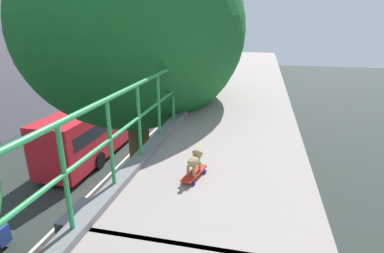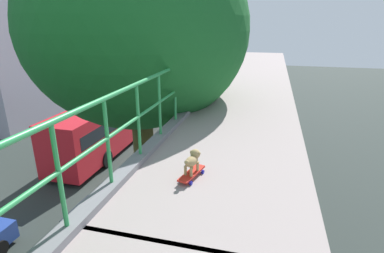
{
  "view_description": "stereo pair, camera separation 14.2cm",
  "coord_description": "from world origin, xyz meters",
  "px_view_note": "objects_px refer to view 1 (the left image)",
  "views": [
    {
      "loc": [
        1.34,
        -0.77,
        7.84
      ],
      "look_at": [
        0.36,
        3.54,
        6.31
      ],
      "focal_mm": 28.4,
      "sensor_mm": 36.0,
      "label": 1
    },
    {
      "loc": [
        1.48,
        -0.74,
        7.84
      ],
      "look_at": [
        0.36,
        3.54,
        6.31
      ],
      "focal_mm": 28.4,
      "sensor_mm": 36.0,
      "label": 2
    }
  ],
  "objects_px": {
    "small_dog": "(195,159)",
    "toy_skateboard": "(194,174)",
    "car_red_taxi_fifth": "(90,227)",
    "city_bus": "(107,119)"
  },
  "relations": [
    {
      "from": "small_dog",
      "to": "toy_skateboard",
      "type": "bearing_deg",
      "value": -104.82
    },
    {
      "from": "car_red_taxi_fifth",
      "to": "small_dog",
      "type": "distance_m",
      "value": 9.06
    },
    {
      "from": "car_red_taxi_fifth",
      "to": "city_bus",
      "type": "xyz_separation_m",
      "value": [
        -3.83,
        8.83,
        1.18
      ]
    },
    {
      "from": "toy_skateboard",
      "to": "small_dog",
      "type": "height_order",
      "value": "small_dog"
    },
    {
      "from": "car_red_taxi_fifth",
      "to": "small_dog",
      "type": "height_order",
      "value": "small_dog"
    },
    {
      "from": "city_bus",
      "to": "toy_skateboard",
      "type": "bearing_deg",
      "value": -57.28
    },
    {
      "from": "city_bus",
      "to": "small_dog",
      "type": "distance_m",
      "value": 17.03
    },
    {
      "from": "car_red_taxi_fifth",
      "to": "small_dog",
      "type": "relative_size",
      "value": 12.35
    },
    {
      "from": "car_red_taxi_fifth",
      "to": "toy_skateboard",
      "type": "distance_m",
      "value": 8.95
    },
    {
      "from": "city_bus",
      "to": "small_dog",
      "type": "xyz_separation_m",
      "value": [
        8.91,
        -13.83,
        4.42
      ]
    }
  ]
}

